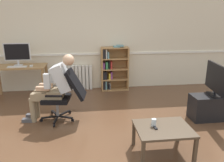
# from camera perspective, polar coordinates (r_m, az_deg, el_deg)

# --- Properties ---
(ground_plane) EXTENTS (18.00, 18.00, 0.00)m
(ground_plane) POSITION_cam_1_polar(r_m,az_deg,el_deg) (3.56, -0.72, -14.91)
(ground_plane) COLOR brown
(back_wall) EXTENTS (12.00, 0.13, 2.70)m
(back_wall) POSITION_cam_1_polar(r_m,az_deg,el_deg) (5.70, -3.83, 11.36)
(back_wall) COLOR beige
(back_wall) RESTS_ON ground_plane
(computer_desk) EXTENTS (1.21, 0.56, 0.76)m
(computer_desk) POSITION_cam_1_polar(r_m,az_deg,el_deg) (5.52, -22.84, 2.43)
(computer_desk) COLOR #9E7547
(computer_desk) RESTS_ON ground_plane
(imac_monitor) EXTENTS (0.59, 0.14, 0.51)m
(imac_monitor) POSITION_cam_1_polar(r_m,az_deg,el_deg) (5.53, -23.34, 6.77)
(imac_monitor) COLOR silver
(imac_monitor) RESTS_ON computer_desk
(keyboard) EXTENTS (0.41, 0.12, 0.02)m
(keyboard) POSITION_cam_1_polar(r_m,az_deg,el_deg) (5.36, -23.32, 3.42)
(keyboard) COLOR white
(keyboard) RESTS_ON computer_desk
(computer_mouse) EXTENTS (0.06, 0.10, 0.03)m
(computer_mouse) POSITION_cam_1_polar(r_m,az_deg,el_deg) (5.30, -20.16, 3.70)
(computer_mouse) COLOR white
(computer_mouse) RESTS_ON computer_desk
(bookshelf) EXTENTS (0.69, 0.29, 1.16)m
(bookshelf) POSITION_cam_1_polar(r_m,az_deg,el_deg) (5.66, 0.13, 3.16)
(bookshelf) COLOR #AD7F4C
(bookshelf) RESTS_ON ground_plane
(radiator) EXTENTS (0.88, 0.08, 0.64)m
(radiator) POSITION_cam_1_polar(r_m,az_deg,el_deg) (5.77, -9.59, 0.84)
(radiator) COLOR white
(radiator) RESTS_ON ground_plane
(office_chair) EXTENTS (0.87, 0.62, 0.95)m
(office_chair) POSITION_cam_1_polar(r_m,az_deg,el_deg) (4.07, -11.98, -3.06)
(office_chair) COLOR black
(office_chair) RESTS_ON ground_plane
(person_seated) EXTENTS (0.99, 0.43, 1.23)m
(person_seated) POSITION_cam_1_polar(r_m,az_deg,el_deg) (4.07, -14.79, -1.25)
(person_seated) COLOR #937F60
(person_seated) RESTS_ON ground_plane
(tv_stand) EXTENTS (0.83, 0.37, 0.46)m
(tv_stand) POSITION_cam_1_polar(r_m,az_deg,el_deg) (4.52, 24.64, -6.13)
(tv_stand) COLOR black
(tv_stand) RESTS_ON ground_plane
(tv_screen) EXTENTS (0.25, 0.86, 0.57)m
(tv_screen) POSITION_cam_1_polar(r_m,az_deg,el_deg) (4.36, 25.49, 0.35)
(tv_screen) COLOR black
(tv_screen) RESTS_ON tv_stand
(coffee_table) EXTENTS (0.75, 0.59, 0.40)m
(coffee_table) POSITION_cam_1_polar(r_m,az_deg,el_deg) (3.15, 13.10, -12.41)
(coffee_table) COLOR #4C3D2D
(coffee_table) RESTS_ON ground_plane
(drinking_glass) EXTENTS (0.07, 0.07, 0.11)m
(drinking_glass) POSITION_cam_1_polar(r_m,az_deg,el_deg) (3.12, 10.76, -10.50)
(drinking_glass) COLOR silver
(drinking_glass) RESTS_ON coffee_table
(spare_remote) EXTENTS (0.05, 0.15, 0.02)m
(spare_remote) POSITION_cam_1_polar(r_m,az_deg,el_deg) (3.11, 10.88, -11.51)
(spare_remote) COLOR black
(spare_remote) RESTS_ON coffee_table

